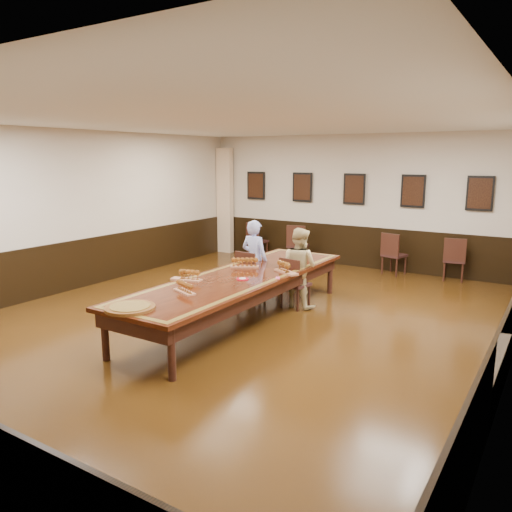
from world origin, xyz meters
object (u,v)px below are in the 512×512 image
Objects in this scene: chair_man at (251,275)px; carved_platter at (130,308)px; spare_chair_d at (454,259)px; person_man at (255,260)px; spare_chair_a at (258,240)px; spare_chair_b at (298,244)px; chair_woman at (296,283)px; conference_table at (240,284)px; person_woman at (299,268)px; spare_chair_c at (394,254)px.

carved_platter is at bearing 98.91° from chair_man.
spare_chair_d is 4.59m from person_man.
spare_chair_b reaches higher than spare_chair_a.
chair_man is 1.03× the size of chair_woman.
conference_table is at bearing 53.32° from spare_chair_d.
chair_man is 0.63× the size of person_man.
chair_woman is at bearing 90.00° from person_woman.
person_man is at bearing 95.37° from carved_platter.
spare_chair_d is at bearing -111.06° from person_woman.
spare_chair_b is (-0.76, 3.34, 0.03)m from chair_man.
person_woman is at bearing -170.66° from chair_man.
chair_man is 3.40m from carved_platter.
chair_man is 0.66× the size of person_woman.
spare_chair_c is 3.78m from person_man.
spare_chair_a is 0.19× the size of conference_table.
spare_chair_c is 0.19× the size of conference_table.
person_man is 3.49m from carved_platter.
person_woman is at bearing 105.62° from spare_chair_b.
spare_chair_d is 5.34m from conference_table.
spare_chair_d is (1.98, 3.64, 0.02)m from chair_woman.
person_man reaches higher than person_woman.
person_woman is (0.94, -0.00, -0.04)m from person_man.
person_woman is at bearing 141.18° from spare_chair_a.
spare_chair_a is 0.98× the size of spare_chair_c.
chair_man is 0.98× the size of spare_chair_c.
chair_woman is 3.44m from carved_platter.
chair_man is at bearing 79.52° from spare_chair_c.
spare_chair_b is at bearing -178.22° from spare_chair_a.
person_woman is (1.70, -3.24, 0.21)m from spare_chair_b.
chair_woman is 0.91× the size of spare_chair_b.
spare_chair_c is at bearing -93.38° from chair_woman.
person_man is 1.05× the size of person_woman.
conference_table is (-2.42, -4.76, 0.13)m from spare_chair_d.
chair_woman is at bearing 177.33° from person_man.
chair_man is 1.00× the size of spare_chair_a.
chair_woman is 4.14m from spare_chair_d.
spare_chair_a is at bearing -55.46° from person_man.
spare_chair_d is 0.67× the size of person_woman.
person_man is at bearing 91.14° from spare_chair_b.
person_woman is (3.02, -3.43, 0.24)m from spare_chair_a.
person_man is (-1.63, -3.40, 0.27)m from spare_chair_c.
person_woman is (0.01, 0.10, 0.26)m from chair_woman.
spare_chair_a is 4.02m from person_man.
conference_table is (-0.45, -1.22, -0.11)m from person_woman.
spare_chair_d is at bearing 69.76° from carved_platter.
spare_chair_a is 7.31m from carved_platter.
spare_chair_d is 4.06m from person_woman.
spare_chair_c reaches higher than carved_platter.
spare_chair_b is at bearing -5.04° from spare_chair_d.
carved_platter is (1.09, -6.71, 0.27)m from spare_chair_b.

